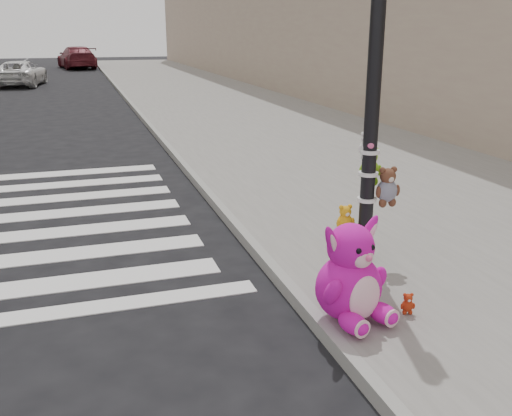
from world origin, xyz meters
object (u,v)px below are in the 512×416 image
object	(u,v)px
car_white_near	(20,73)
pink_bunny	(351,279)
signal_pole	(373,123)
red_teddy	(408,303)

from	to	relation	value
car_white_near	pink_bunny	bearing A→B (deg)	107.56
signal_pole	car_white_near	bearing A→B (deg)	102.03
red_teddy	car_white_near	size ratio (longest dim) A/B	0.05
pink_bunny	red_teddy	distance (m)	0.65
pink_bunny	car_white_near	size ratio (longest dim) A/B	0.22
pink_bunny	car_white_near	bearing A→B (deg)	84.63
signal_pole	pink_bunny	bearing A→B (deg)	-123.54
signal_pole	red_teddy	size ratio (longest dim) A/B	18.66
pink_bunny	red_teddy	world-z (taller)	pink_bunny
signal_pole	red_teddy	world-z (taller)	signal_pole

